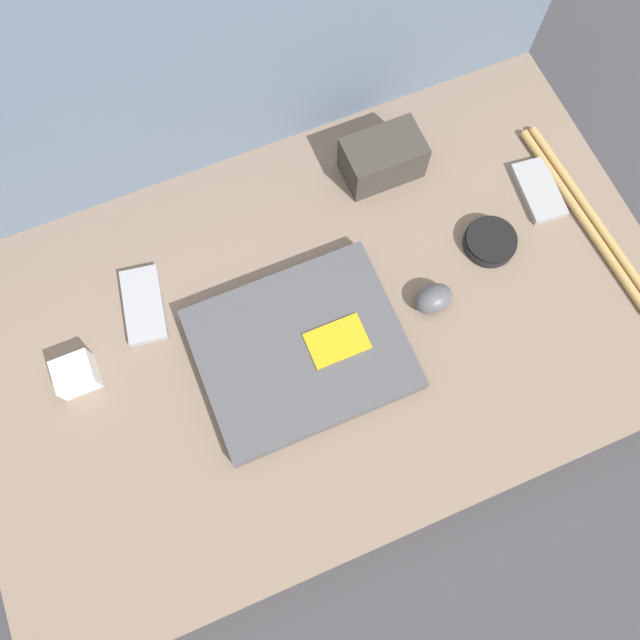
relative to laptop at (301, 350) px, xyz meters
The scene contains 11 objects.
ground_plane 0.16m from the laptop, 35.69° to the left, with size 8.00×8.00×0.00m, color #38383D.
couch_seat 0.10m from the laptop, 35.69° to the left, with size 1.11×0.68×0.14m.
couch_backrest 0.49m from the laptop, 84.64° to the left, with size 1.11×0.20×0.57m.
laptop is the anchor object (origin of this frame).
computer_mouse 0.22m from the laptop, ahead, with size 0.06×0.05×0.04m.
speaker_puck 0.36m from the laptop, ahead, with size 0.09×0.09×0.02m.
phone_silver 0.26m from the laptop, 140.69° to the left, with size 0.08×0.13×0.01m.
phone_black 0.49m from the laptop, 12.66° to the left, with size 0.07×0.12×0.01m.
camera_pouch 0.35m from the laptop, 45.15° to the left, with size 0.13×0.08×0.07m.
charger_brick 0.34m from the laptop, 164.14° to the left, with size 0.06×0.06×0.04m.
drumstick_pair 0.53m from the laptop, ahead, with size 0.05×0.37×0.01m.
Camera 1 is at (-0.12, -0.28, 1.08)m, focal length 35.00 mm.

